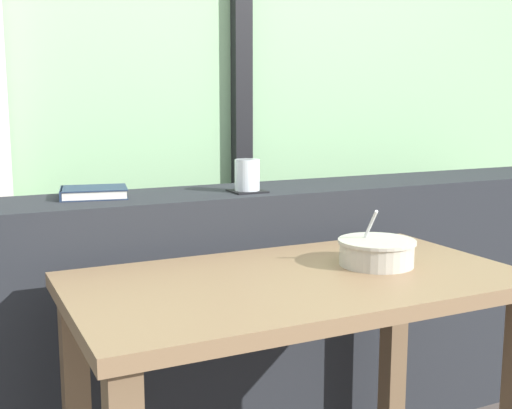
{
  "coord_description": "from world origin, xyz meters",
  "views": [
    {
      "loc": [
        -0.78,
        -1.24,
        1.11
      ],
      "look_at": [
        -0.01,
        0.36,
        0.83
      ],
      "focal_mm": 45.06,
      "sensor_mm": 36.0,
      "label": 1
    }
  ],
  "objects_px": {
    "breakfast_table": "(297,329)",
    "soup_bowl": "(376,252)",
    "juice_glass": "(247,176)",
    "coaster_square": "(247,191)",
    "closed_book": "(93,192)"
  },
  "relations": [
    {
      "from": "breakfast_table",
      "to": "coaster_square",
      "type": "distance_m",
      "value": 0.55
    },
    {
      "from": "breakfast_table",
      "to": "coaster_square",
      "type": "bearing_deg",
      "value": 78.99
    },
    {
      "from": "coaster_square",
      "to": "soup_bowl",
      "type": "distance_m",
      "value": 0.5
    },
    {
      "from": "juice_glass",
      "to": "closed_book",
      "type": "distance_m",
      "value": 0.45
    },
    {
      "from": "coaster_square",
      "to": "closed_book",
      "type": "distance_m",
      "value": 0.45
    },
    {
      "from": "coaster_square",
      "to": "juice_glass",
      "type": "height_order",
      "value": "juice_glass"
    },
    {
      "from": "juice_glass",
      "to": "soup_bowl",
      "type": "xyz_separation_m",
      "value": [
        0.13,
        -0.47,
        -0.15
      ]
    },
    {
      "from": "breakfast_table",
      "to": "coaster_square",
      "type": "relative_size",
      "value": 10.48
    },
    {
      "from": "closed_book",
      "to": "soup_bowl",
      "type": "distance_m",
      "value": 0.81
    },
    {
      "from": "breakfast_table",
      "to": "soup_bowl",
      "type": "xyz_separation_m",
      "value": [
        0.23,
        0.01,
        0.16
      ]
    },
    {
      "from": "breakfast_table",
      "to": "juice_glass",
      "type": "bearing_deg",
      "value": 78.99
    },
    {
      "from": "coaster_square",
      "to": "juice_glass",
      "type": "bearing_deg",
      "value": 86.42
    },
    {
      "from": "coaster_square",
      "to": "soup_bowl",
      "type": "bearing_deg",
      "value": -74.12
    },
    {
      "from": "juice_glass",
      "to": "closed_book",
      "type": "height_order",
      "value": "juice_glass"
    },
    {
      "from": "coaster_square",
      "to": "juice_glass",
      "type": "xyz_separation_m",
      "value": [
        0.0,
        0.0,
        0.05
      ]
    }
  ]
}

